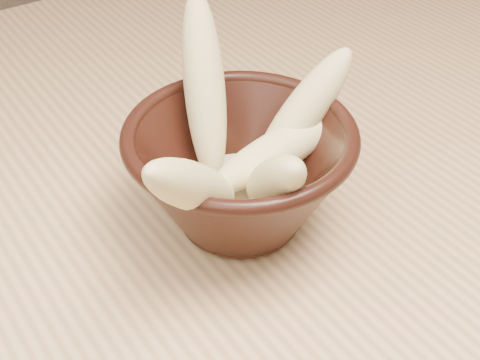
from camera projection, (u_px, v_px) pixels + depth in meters
The scene contains 8 objects.
table at pixel (182, 193), 0.74m from camera, with size 1.20×0.80×0.75m.
bowl at pixel (240, 172), 0.55m from camera, with size 0.19×0.19×0.10m.
milk_puddle at pixel (240, 195), 0.56m from camera, with size 0.11×0.11×0.01m, color beige.
banana_upright at pixel (205, 87), 0.56m from camera, with size 0.03×0.03×0.16m, color #F1E78E.
banana_left at pixel (195, 187), 0.47m from camera, with size 0.03×0.03×0.17m, color #F1E78E.
banana_right at pixel (301, 115), 0.56m from camera, with size 0.03×0.03×0.14m, color #F1E78E.
banana_across at pixel (277, 152), 0.55m from camera, with size 0.03×0.03×0.13m, color #F1E78E.
banana_front at pixel (274, 182), 0.50m from camera, with size 0.03×0.03×0.12m, color #F1E78E.
Camera 1 is at (-0.27, -0.50, 1.15)m, focal length 50.00 mm.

